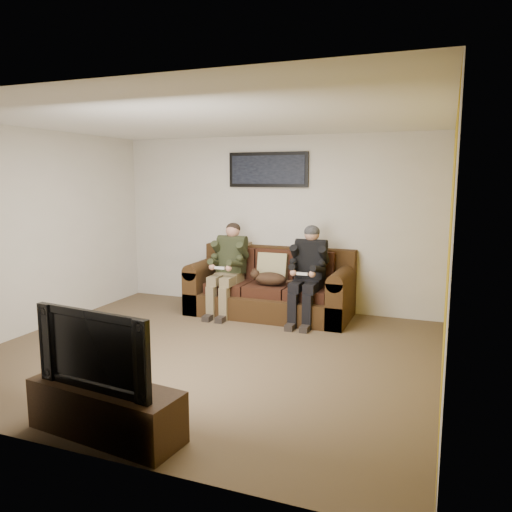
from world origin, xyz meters
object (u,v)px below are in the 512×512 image
at_px(person_left, 228,263).
at_px(framed_poster, 268,170).
at_px(sofa, 272,289).
at_px(tv_stand, 106,410).
at_px(television, 103,347).
at_px(cat, 269,278).
at_px(person_right, 308,268).

height_order(person_left, framed_poster, framed_poster).
relative_size(sofa, person_left, 1.76).
xyz_separation_m(sofa, tv_stand, (-0.03, -3.78, -0.16)).
bearing_deg(television, cat, 95.53).
bearing_deg(tv_stand, framed_poster, 98.90).
distance_m(tv_stand, television, 0.51).
relative_size(sofa, framed_poster, 1.87).
relative_size(sofa, tv_stand, 1.82).
height_order(sofa, television, television).
bearing_deg(cat, person_right, 1.55).
distance_m(sofa, person_right, 0.75).
distance_m(person_right, television, 3.64).
relative_size(cat, tv_stand, 0.51).
xyz_separation_m(cat, television, (-0.07, -3.57, 0.14)).
bearing_deg(person_left, person_right, 0.02).
bearing_deg(person_right, person_left, -179.98).
relative_size(cat, framed_poster, 0.53).
bearing_deg(person_right, cat, -178.45).
bearing_deg(person_left, framed_poster, 55.20).
distance_m(person_left, television, 3.63).
height_order(framed_poster, television, framed_poster).
bearing_deg(person_right, sofa, 162.01).
distance_m(person_left, cat, 0.66).
bearing_deg(framed_poster, cat, -68.48).
xyz_separation_m(tv_stand, television, (0.00, 0.00, 0.51)).
bearing_deg(television, person_left, 105.62).
bearing_deg(sofa, person_left, -161.97).
xyz_separation_m(person_left, television, (0.57, -3.59, -0.04)).
height_order(sofa, person_left, person_left).
height_order(cat, framed_poster, framed_poster).
xyz_separation_m(person_right, tv_stand, (-0.64, -3.59, -0.55)).
xyz_separation_m(person_left, tv_stand, (0.57, -3.59, -0.55)).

